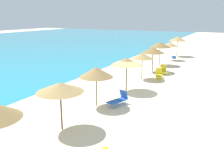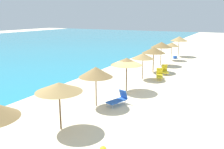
{
  "view_description": "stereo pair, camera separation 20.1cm",
  "coord_description": "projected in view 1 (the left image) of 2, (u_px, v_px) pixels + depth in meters",
  "views": [
    {
      "loc": [
        -17.15,
        -7.28,
        5.97
      ],
      "look_at": [
        -0.92,
        1.0,
        1.56
      ],
      "focal_mm": 38.85,
      "sensor_mm": 36.0,
      "label": 1
    },
    {
      "loc": [
        -17.05,
        -7.45,
        5.97
      ],
      "look_at": [
        -0.92,
        1.0,
        1.56
      ],
      "focal_mm": 38.85,
      "sensor_mm": 36.0,
      "label": 2
    }
  ],
  "objects": [
    {
      "name": "ground_plane",
      "position": [
        128.0,
        92.0,
        19.46
      ],
      "size": [
        160.0,
        160.0,
        0.0
      ],
      "primitive_type": "plane",
      "color": "beige"
    },
    {
      "name": "beach_umbrella_3",
      "position": [
        60.0,
        87.0,
        12.54
      ],
      "size": [
        2.48,
        2.48,
        2.62
      ],
      "color": "brown",
      "rests_on": "ground_plane"
    },
    {
      "name": "beach_umbrella_4",
      "position": [
        96.0,
        72.0,
        15.95
      ],
      "size": [
        2.27,
        2.27,
        2.72
      ],
      "color": "brown",
      "rests_on": "ground_plane"
    },
    {
      "name": "beach_umbrella_5",
      "position": [
        127.0,
        61.0,
        19.23
      ],
      "size": [
        2.54,
        2.54,
        2.74
      ],
      "color": "brown",
      "rests_on": "ground_plane"
    },
    {
      "name": "beach_umbrella_6",
      "position": [
        142.0,
        56.0,
        23.03
      ],
      "size": [
        2.14,
        2.14,
        2.54
      ],
      "color": "brown",
      "rests_on": "ground_plane"
    },
    {
      "name": "beach_umbrella_7",
      "position": [
        153.0,
        50.0,
        25.99
      ],
      "size": [
        2.48,
        2.48,
        2.73
      ],
      "color": "brown",
      "rests_on": "ground_plane"
    },
    {
      "name": "beach_umbrella_8",
      "position": [
        160.0,
        45.0,
        29.53
      ],
      "size": [
        2.54,
        2.54,
        2.9
      ],
      "color": "brown",
      "rests_on": "ground_plane"
    },
    {
      "name": "beach_umbrella_9",
      "position": [
        170.0,
        44.0,
        33.09
      ],
      "size": [
        2.04,
        2.04,
        2.46
      ],
      "color": "brown",
      "rests_on": "ground_plane"
    },
    {
      "name": "beach_umbrella_10",
      "position": [
        178.0,
        39.0,
        36.22
      ],
      "size": [
        2.55,
        2.55,
        3.0
      ],
      "color": "brown",
      "rests_on": "ground_plane"
    },
    {
      "name": "lounge_chair_0",
      "position": [
        159.0,
        75.0,
        23.59
      ],
      "size": [
        1.74,
        1.06,
        0.97
      ],
      "rotation": [
        0.0,
        0.0,
        1.88
      ],
      "color": "yellow",
      "rests_on": "ground_plane"
    },
    {
      "name": "lounge_chair_1",
      "position": [
        119.0,
        99.0,
        16.61
      ],
      "size": [
        1.67,
        1.09,
        0.98
      ],
      "rotation": [
        0.0,
        0.0,
        1.25
      ],
      "color": "blue",
      "rests_on": "ground_plane"
    },
    {
      "name": "lounge_chair_3",
      "position": [
        164.0,
        70.0,
        25.46
      ],
      "size": [
        1.4,
        1.06,
        1.0
      ],
      "rotation": [
        0.0,
        0.0,
        2.0
      ],
      "color": "yellow",
      "rests_on": "ground_plane"
    },
    {
      "name": "beach_ball",
      "position": [
        105.0,
        149.0,
        10.83
      ],
      "size": [
        0.31,
        0.31,
        0.31
      ],
      "primitive_type": "sphere",
      "color": "yellow",
      "rests_on": "ground_plane"
    },
    {
      "name": "cooler_box",
      "position": [
        174.0,
        57.0,
        34.91
      ],
      "size": [
        0.64,
        0.66,
        0.38
      ],
      "primitive_type": "cube",
      "rotation": [
        0.0,
        0.0,
        2.21
      ],
      "color": "blue",
      "rests_on": "ground_plane"
    }
  ]
}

